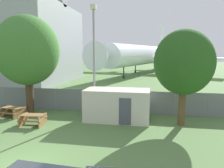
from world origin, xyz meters
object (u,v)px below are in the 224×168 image
(picnic_bench_open_grass, at_px, (33,119))
(picnic_bench_near_cabin, at_px, (13,111))
(portable_cabin, at_px, (117,105))
(tree_near_hangar, at_px, (27,51))
(airplane, at_px, (144,55))
(tree_left_of_cabin, at_px, (184,63))

(picnic_bench_open_grass, bearing_deg, picnic_bench_near_cabin, 148.92)
(portable_cabin, xyz_separation_m, tree_near_hangar, (-7.57, 0.90, 4.01))
(airplane, distance_m, picnic_bench_open_grass, 41.33)
(picnic_bench_open_grass, bearing_deg, tree_near_hangar, 122.73)
(picnic_bench_near_cabin, height_order, tree_left_of_cabin, tree_left_of_cabin)
(tree_left_of_cabin, bearing_deg, airplane, 95.35)
(airplane, distance_m, tree_left_of_cabin, 38.98)
(picnic_bench_near_cabin, relative_size, tree_left_of_cabin, 0.27)
(picnic_bench_open_grass, xyz_separation_m, tree_left_of_cabin, (10.24, 1.79, 3.89))
(portable_cabin, height_order, picnic_bench_near_cabin, portable_cabin)
(airplane, height_order, tree_near_hangar, airplane)
(airplane, xyz_separation_m, tree_near_hangar, (-8.52, -37.62, 0.75))
(picnic_bench_near_cabin, xyz_separation_m, picnic_bench_open_grass, (2.64, -1.59, 0.00))
(portable_cabin, bearing_deg, picnic_bench_open_grass, -159.44)
(airplane, height_order, portable_cabin, airplane)
(picnic_bench_open_grass, bearing_deg, portable_cabin, 20.27)
(picnic_bench_open_grass, distance_m, tree_near_hangar, 5.91)
(picnic_bench_near_cabin, relative_size, tree_near_hangar, 0.22)
(picnic_bench_near_cabin, height_order, tree_near_hangar, tree_near_hangar)
(portable_cabin, bearing_deg, picnic_bench_near_cabin, -176.28)
(picnic_bench_open_grass, height_order, tree_left_of_cabin, tree_left_of_cabin)
(picnic_bench_open_grass, relative_size, tree_left_of_cabin, 0.26)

